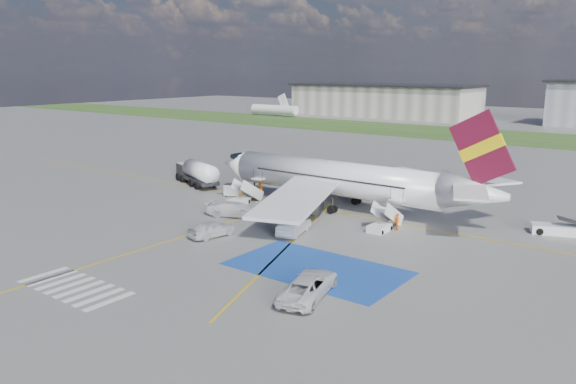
% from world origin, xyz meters
% --- Properties ---
extents(ground, '(400.00, 400.00, 0.00)m').
position_xyz_m(ground, '(0.00, 0.00, 0.00)').
color(ground, '#60605E').
rests_on(ground, ground).
extents(grass_strip, '(400.00, 30.00, 0.01)m').
position_xyz_m(grass_strip, '(0.00, 95.00, 0.01)').
color(grass_strip, '#2D4C1E').
rests_on(grass_strip, ground).
extents(taxiway_line_main, '(120.00, 0.20, 0.01)m').
position_xyz_m(taxiway_line_main, '(0.00, 12.00, 0.01)').
color(taxiway_line_main, gold).
rests_on(taxiway_line_main, ground).
extents(taxiway_line_cross, '(0.20, 60.00, 0.01)m').
position_xyz_m(taxiway_line_cross, '(-5.00, -10.00, 0.01)').
color(taxiway_line_cross, gold).
rests_on(taxiway_line_cross, ground).
extents(taxiway_line_diag, '(20.71, 56.45, 0.01)m').
position_xyz_m(taxiway_line_diag, '(0.00, 12.00, 0.01)').
color(taxiway_line_diag, gold).
rests_on(taxiway_line_diag, ground).
extents(staging_box, '(14.00, 8.00, 0.01)m').
position_xyz_m(staging_box, '(10.00, -4.00, 0.01)').
color(staging_box, '#194297').
rests_on(staging_box, ground).
extents(crosswalk, '(9.00, 4.00, 0.01)m').
position_xyz_m(crosswalk, '(-1.80, -18.00, 0.01)').
color(crosswalk, silver).
rests_on(crosswalk, ground).
extents(terminal_west, '(60.00, 22.00, 10.00)m').
position_xyz_m(terminal_west, '(-55.00, 130.00, 5.00)').
color(terminal_west, gray).
rests_on(terminal_west, ground).
extents(airliner, '(36.81, 32.95, 11.92)m').
position_xyz_m(airliner, '(1.51, 14.00, 3.39)').
color(airliner, silver).
rests_on(airliner, ground).
extents(airstairs_fwd, '(1.90, 5.20, 3.60)m').
position_xyz_m(airstairs_fwd, '(-9.50, 8.70, 0.62)').
color(airstairs_fwd, silver).
rests_on(airstairs_fwd, ground).
extents(airstairs_aft, '(1.90, 5.20, 3.60)m').
position_xyz_m(airstairs_aft, '(9.00, 8.70, 0.62)').
color(airstairs_aft, silver).
rests_on(airstairs_aft, ground).
extents(fuel_tanker, '(9.93, 5.97, 3.31)m').
position_xyz_m(fuel_tanker, '(-21.54, 13.15, 1.39)').
color(fuel_tanker, black).
rests_on(fuel_tanker, ground).
extents(gpu_cart, '(2.20, 1.78, 1.59)m').
position_xyz_m(gpu_cart, '(-12.96, 10.93, 0.72)').
color(gpu_cart, silver).
rests_on(gpu_cart, ground).
extents(belt_loader, '(5.94, 3.73, 1.72)m').
position_xyz_m(belt_loader, '(23.40, 18.03, 0.43)').
color(belt_loader, silver).
rests_on(belt_loader, ground).
extents(car_silver_a, '(2.62, 4.87, 1.57)m').
position_xyz_m(car_silver_a, '(-2.74, -2.96, 0.79)').
color(car_silver_a, silver).
rests_on(car_silver_a, ground).
extents(car_silver_b, '(3.11, 5.40, 1.68)m').
position_xyz_m(car_silver_b, '(2.84, 2.51, 0.84)').
color(car_silver_b, '#B5B7BC').
rests_on(car_silver_b, ground).
extents(van_white_a, '(3.95, 6.01, 2.07)m').
position_xyz_m(van_white_a, '(12.68, -8.89, 1.04)').
color(van_white_a, silver).
rests_on(van_white_a, ground).
extents(van_white_b, '(5.76, 3.88, 2.09)m').
position_xyz_m(van_white_b, '(-5.66, 3.98, 1.05)').
color(van_white_b, silver).
rests_on(van_white_b, ground).
extents(crew_fwd, '(0.73, 0.59, 1.73)m').
position_xyz_m(crew_fwd, '(-10.40, 9.58, 0.86)').
color(crew_fwd, orange).
rests_on(crew_fwd, ground).
extents(crew_nose, '(1.16, 1.11, 1.88)m').
position_xyz_m(crew_nose, '(-10.01, 12.69, 0.94)').
color(crew_nose, orange).
rests_on(crew_nose, ground).
extents(crew_aft, '(0.74, 1.05, 1.66)m').
position_xyz_m(crew_aft, '(10.10, 9.87, 0.83)').
color(crew_aft, orange).
rests_on(crew_aft, ground).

